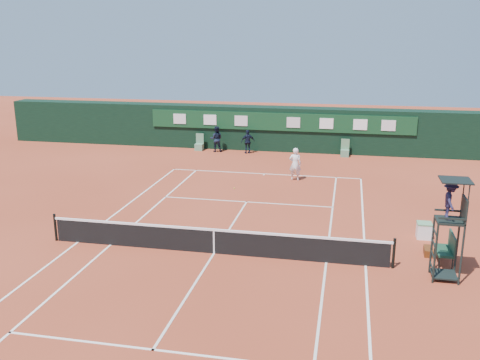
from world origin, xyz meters
name	(u,v)px	position (x,y,z in m)	size (l,w,h in m)	color
ground	(214,253)	(0.00, 0.00, 0.00)	(90.00, 90.00, 0.00)	#A84127
court_lines	(214,253)	(0.00, 0.00, 0.01)	(11.05, 23.85, 0.01)	silver
tennis_net	(214,241)	(0.00, 0.00, 0.51)	(12.90, 0.10, 1.10)	black
back_wall	(280,129)	(0.00, 18.74, 1.51)	(40.00, 1.65, 3.00)	black
linesman_chair_left	(199,146)	(-5.50, 17.48, 0.32)	(0.55, 0.50, 1.15)	#5A8A68
linesman_chair_right	(345,152)	(4.50, 17.48, 0.32)	(0.55, 0.50, 1.15)	#537F60
umpire_chair	(451,208)	(7.99, -0.52, 2.46)	(0.96, 0.95, 3.42)	black
player_bench	(448,247)	(8.29, 0.83, 0.60)	(0.55, 1.20, 1.10)	#173A25
tennis_bag	(428,251)	(7.76, 1.48, 0.13)	(0.31, 0.71, 0.26)	black
cooler	(424,230)	(7.80, 3.17, 0.33)	(0.57, 0.57, 0.65)	white
tennis_ball	(234,188)	(-1.06, 8.50, 0.03)	(0.07, 0.07, 0.07)	#C9E034
player	(295,164)	(1.87, 10.89, 0.92)	(0.67, 0.44, 1.83)	white
ball_kid_left	(216,139)	(-4.22, 17.27, 0.88)	(0.86, 0.67, 1.77)	black
ball_kid_right	(248,142)	(-1.99, 17.16, 0.81)	(0.95, 0.39, 1.62)	black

